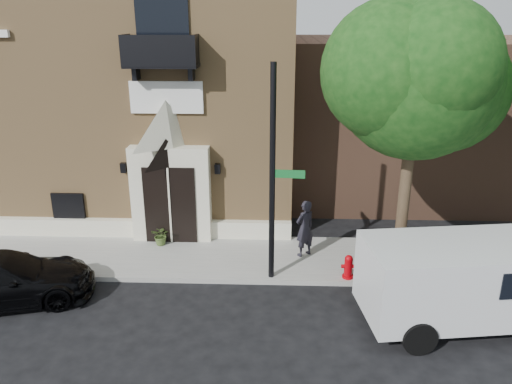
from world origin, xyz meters
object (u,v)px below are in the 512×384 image
black_sedan (1,279)px  fire_hydrant (348,267)px  street_sign (273,176)px  dumpster (491,252)px  pedestrian_near (305,228)px  cargo_van (482,279)px

black_sedan → fire_hydrant: (9.43, 1.41, -0.19)m
street_sign → dumpster: 6.88m
black_sedan → dumpster: size_ratio=2.17×
street_sign → dumpster: (6.42, 0.50, -2.41)m
street_sign → pedestrian_near: street_sign is taller
street_sign → dumpster: size_ratio=2.77×
pedestrian_near → cargo_van: bearing=105.1°
cargo_van → fire_hydrant: size_ratio=7.89×
street_sign → pedestrian_near: bearing=58.2°
street_sign → fire_hydrant: size_ratio=8.51×
cargo_van → dumpster: size_ratio=2.57×
cargo_van → pedestrian_near: size_ratio=3.08×
pedestrian_near → fire_hydrant: bearing=94.1°
black_sedan → dumpster: dumpster is taller
black_sedan → pedestrian_near: (8.24, 2.81, 0.38)m
cargo_van → fire_hydrant: (-2.95, 1.90, -0.73)m
cargo_van → dumpster: bearing=54.8°
street_sign → fire_hydrant: bearing=3.8°
cargo_van → fire_hydrant: 3.59m
street_sign → pedestrian_near: (1.00, 1.38, -2.15)m
black_sedan → street_sign: 7.79m
black_sedan → cargo_van: (12.39, -0.49, 0.54)m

